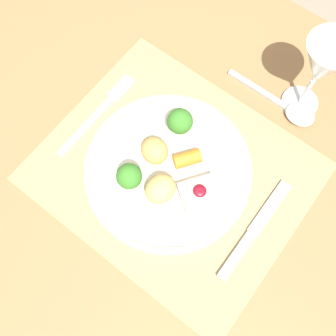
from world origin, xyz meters
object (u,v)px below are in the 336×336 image
fork (102,109)px  knife (250,236)px  wine_glass_near (322,66)px  dinner_plate (168,169)px  spoon (292,110)px

fork → knife: knife is taller
fork → wine_glass_near: (0.28, 0.24, 0.11)m
dinner_plate → fork: dinner_plate is taller
fork → wine_glass_near: wine_glass_near is taller
dinner_plate → spoon: (0.11, 0.23, -0.01)m
wine_glass_near → knife: bearing=-76.4°
dinner_plate → wine_glass_near: bearing=66.6°
fork → wine_glass_near: size_ratio=1.18×
spoon → wine_glass_near: wine_glass_near is taller
dinner_plate → knife: 0.18m
knife → wine_glass_near: 0.29m
knife → wine_glass_near: (-0.06, 0.27, 0.11)m
knife → wine_glass_near: bearing=104.6°
wine_glass_near → spoon: bearing=-94.3°
fork → knife: bearing=-4.9°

